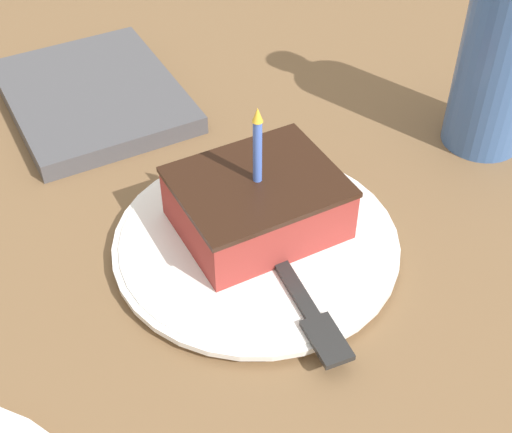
{
  "coord_description": "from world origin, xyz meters",
  "views": [
    {
      "loc": [
        0.37,
        -0.2,
        0.44
      ],
      "look_at": [
        -0.01,
        0.01,
        0.04
      ],
      "focal_mm": 50.0,
      "sensor_mm": 36.0,
      "label": 1
    }
  ],
  "objects_px": {
    "fork": "(296,289)",
    "bottle": "(502,54)",
    "cake_slice": "(257,202)",
    "plate": "(256,243)",
    "marble_board": "(93,96)"
  },
  "relations": [
    {
      "from": "fork",
      "to": "bottle",
      "type": "bearing_deg",
      "value": 109.48
    },
    {
      "from": "cake_slice",
      "to": "bottle",
      "type": "relative_size",
      "value": 0.55
    },
    {
      "from": "plate",
      "to": "cake_slice",
      "type": "relative_size",
      "value": 1.82
    },
    {
      "from": "bottle",
      "to": "marble_board",
      "type": "relative_size",
      "value": 1.12
    },
    {
      "from": "bottle",
      "to": "plate",
      "type": "bearing_deg",
      "value": -83.6
    },
    {
      "from": "fork",
      "to": "marble_board",
      "type": "relative_size",
      "value": 0.83
    },
    {
      "from": "cake_slice",
      "to": "plate",
      "type": "bearing_deg",
      "value": -32.11
    },
    {
      "from": "cake_slice",
      "to": "marble_board",
      "type": "xyz_separation_m",
      "value": [
        -0.27,
        -0.06,
        -0.03
      ]
    },
    {
      "from": "cake_slice",
      "to": "bottle",
      "type": "height_order",
      "value": "bottle"
    },
    {
      "from": "cake_slice",
      "to": "fork",
      "type": "xyz_separation_m",
      "value": [
        0.08,
        -0.01,
        -0.02
      ]
    },
    {
      "from": "marble_board",
      "to": "cake_slice",
      "type": "bearing_deg",
      "value": 12.53
    },
    {
      "from": "plate",
      "to": "fork",
      "type": "distance_m",
      "value": 0.07
    },
    {
      "from": "cake_slice",
      "to": "marble_board",
      "type": "distance_m",
      "value": 0.28
    },
    {
      "from": "cake_slice",
      "to": "fork",
      "type": "distance_m",
      "value": 0.09
    },
    {
      "from": "bottle",
      "to": "marble_board",
      "type": "distance_m",
      "value": 0.42
    }
  ]
}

